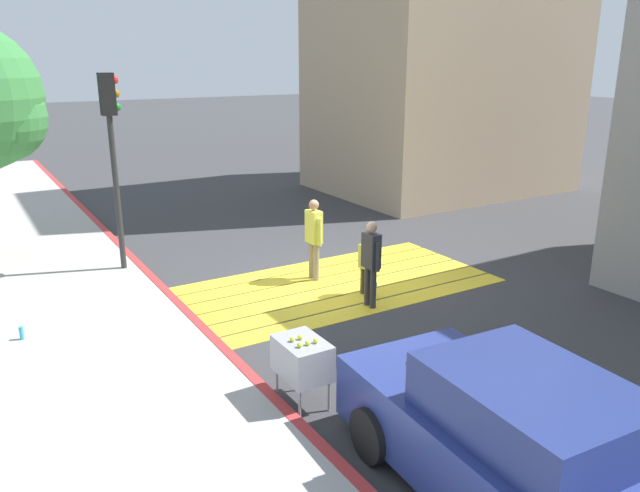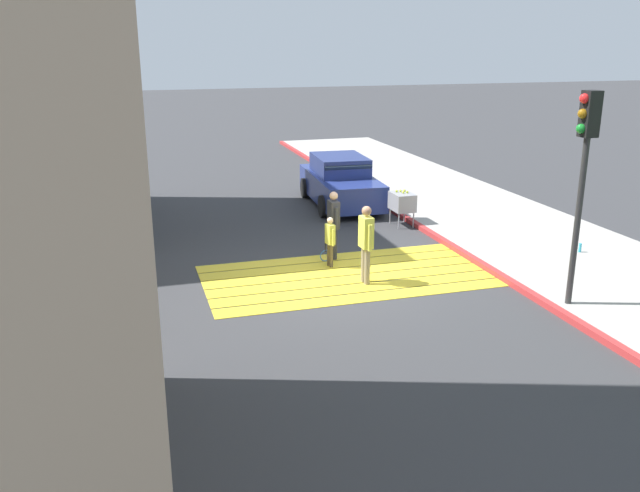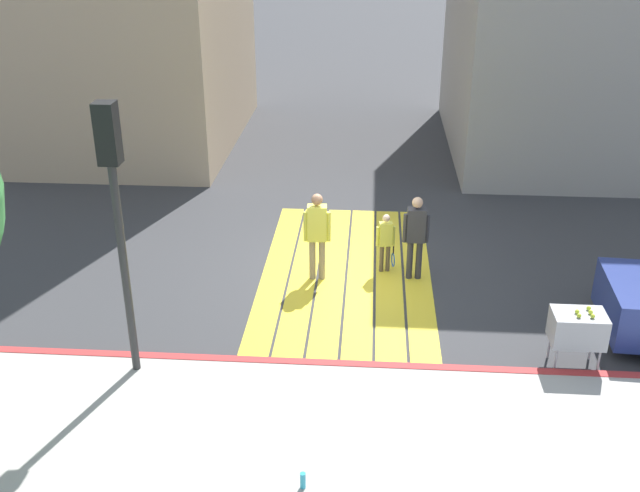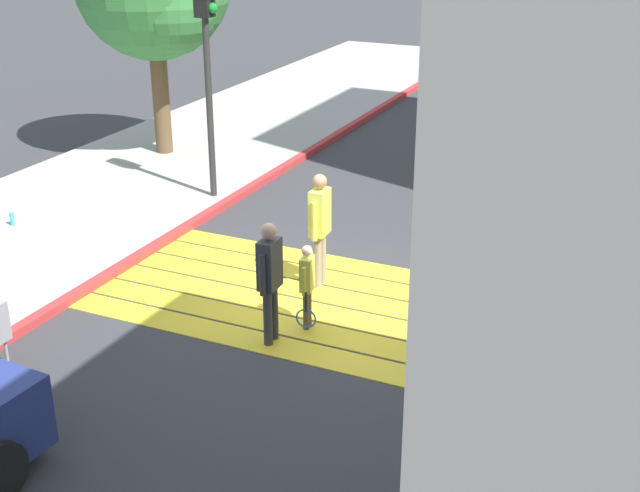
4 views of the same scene
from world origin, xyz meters
name	(u,v)px [view 4 (image 4 of 4)]	position (x,y,z in m)	size (l,w,h in m)	color
ground_plane	(319,303)	(0.00, 0.00, 0.00)	(120.00, 120.00, 0.00)	#38383A
crosswalk_stripes	(319,303)	(0.00, 0.00, 0.01)	(6.40, 3.25, 0.01)	yellow
sidewalk_west	(17,237)	(-5.60, 0.00, 0.06)	(4.80, 40.00, 0.12)	#ADA8A0
curb_painted	(132,261)	(-3.25, 0.00, 0.07)	(0.16, 40.00, 0.13)	#BC3333
traffic_light_corner	(207,38)	(-3.58, 3.06, 3.04)	(0.39, 0.28, 4.24)	#2D2D2D
water_bottle	(12,219)	(-5.95, 0.29, 0.23)	(0.07, 0.07, 0.22)	#33A5BF
pedestrian_adult_lead	(320,222)	(-0.25, 0.55, 1.01)	(0.24, 0.51, 1.74)	gray
pedestrian_adult_trailing	(270,274)	(-0.10, -1.29, 0.97)	(0.22, 0.49, 1.67)	#333338
pedestrian_child_with_racket	(307,283)	(0.16, -0.74, 0.67)	(0.30, 0.38, 1.20)	brown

